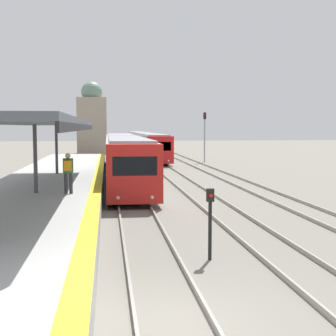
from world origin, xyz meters
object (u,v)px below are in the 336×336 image
signal_post_near (210,216)px  person_on_platform (68,170)px  train_far (143,142)px  signal_mast_far (205,131)px  train_near (123,154)px

signal_post_near → person_on_platform: bearing=122.8°
train_far → signal_mast_far: signal_mast_far is taller
train_far → signal_mast_far: bearing=-72.2°
signal_post_near → train_near: bearing=94.0°
train_near → signal_post_near: bearing=-86.0°
person_on_platform → train_near: train_near is taller
train_near → train_far: train_near is taller
train_near → signal_mast_far: (9.04, 13.19, 1.59)m
person_on_platform → train_far: size_ratio=0.04×
person_on_platform → signal_post_near: size_ratio=0.83×
person_on_platform → signal_mast_far: (11.82, 29.38, 1.33)m
train_near → train_far: (3.71, 29.76, -0.04)m
person_on_platform → signal_mast_far: bearing=68.1°
person_on_platform → train_near: size_ratio=0.06×
train_far → person_on_platform: bearing=-98.1°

